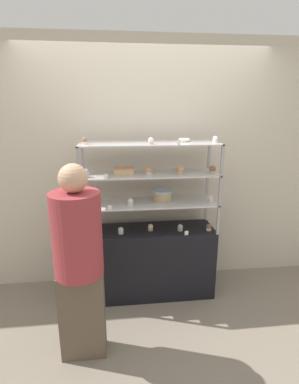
{
  "coord_description": "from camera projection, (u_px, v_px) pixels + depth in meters",
  "views": [
    {
      "loc": [
        -0.32,
        -2.78,
        1.91
      ],
      "look_at": [
        0.0,
        0.0,
        1.12
      ],
      "focal_mm": 28.0,
      "sensor_mm": 36.0,
      "label": 1
    }
  ],
  "objects": [
    {
      "name": "ground_plane",
      "position": [
        150.0,
        291.0,
        3.22
      ],
      "size": [
        20.0,
        20.0,
        0.0
      ],
      "primitive_type": "plane",
      "color": "gray"
    },
    {
      "name": "back_wall",
      "position": [
        146.0,
        166.0,
        3.2
      ],
      "size": [
        8.0,
        0.05,
        2.6
      ],
      "color": "beige",
      "rests_on": "ground_plane"
    },
    {
      "name": "display_base",
      "position": [
        150.0,
        261.0,
        3.12
      ],
      "size": [
        1.3,
        0.42,
        0.72
      ],
      "color": "black",
      "rests_on": "ground_plane"
    },
    {
      "name": "display_riser_lower",
      "position": [
        150.0,
        204.0,
        2.95
      ],
      "size": [
        1.3,
        0.42,
        0.29
      ],
      "color": "#99999E",
      "rests_on": "display_base"
    },
    {
      "name": "display_riser_middle",
      "position": [
        150.0,
        175.0,
        2.87
      ],
      "size": [
        1.3,
        0.42,
        0.29
      ],
      "color": "#99999E",
      "rests_on": "display_riser_lower"
    },
    {
      "name": "display_riser_upper",
      "position": [
        150.0,
        145.0,
        2.79
      ],
      "size": [
        1.3,
        0.42,
        0.29
      ],
      "color": "#99999E",
      "rests_on": "display_riser_middle"
    },
    {
      "name": "layer_cake_centerpiece",
      "position": [
        162.0,
        195.0,
        3.0
      ],
      "size": [
        0.19,
        0.19,
        0.1
      ],
      "color": "#DBBC84",
      "rests_on": "display_riser_lower"
    },
    {
      "name": "sheet_cake_frosted",
      "position": [
        124.0,
        171.0,
        2.84
      ],
      "size": [
        0.18,
        0.18,
        0.06
      ],
      "color": "#DBBC84",
      "rests_on": "display_riser_middle"
    },
    {
      "name": "cupcake_0",
      "position": [
        88.0,
        232.0,
        2.87
      ],
      "size": [
        0.05,
        0.05,
        0.07
      ],
      "color": "#CCB28C",
      "rests_on": "display_base"
    },
    {
      "name": "cupcake_1",
      "position": [
        121.0,
        231.0,
        2.9
      ],
      "size": [
        0.05,
        0.05,
        0.07
      ],
      "color": "white",
      "rests_on": "display_base"
    },
    {
      "name": "cupcake_2",
      "position": [
        151.0,
        227.0,
        2.98
      ],
      "size": [
        0.05,
        0.05,
        0.07
      ],
      "color": "#CCB28C",
      "rests_on": "display_base"
    },
    {
      "name": "cupcake_3",
      "position": [
        180.0,
        228.0,
        2.98
      ],
      "size": [
        0.05,
        0.05,
        0.07
      ],
      "color": "#CCB28C",
      "rests_on": "display_base"
    },
    {
      "name": "cupcake_4",
      "position": [
        209.0,
        227.0,
        2.98
      ],
      "size": [
        0.05,
        0.05,
        0.07
      ],
      "color": "beige",
      "rests_on": "display_base"
    },
    {
      "name": "price_tag_0",
      "position": [
        187.0,
        233.0,
        2.87
      ],
      "size": [
        0.04,
        0.0,
        0.04
      ],
      "color": "white",
      "rests_on": "display_base"
    },
    {
      "name": "cupcake_5",
      "position": [
        86.0,
        204.0,
        2.77
      ],
      "size": [
        0.06,
        0.06,
        0.07
      ],
      "color": "white",
      "rests_on": "display_riser_lower"
    },
    {
      "name": "cupcake_6",
      "position": [
        130.0,
        202.0,
        2.83
      ],
      "size": [
        0.06,
        0.06,
        0.07
      ],
      "color": "white",
      "rests_on": "display_riser_lower"
    },
    {
      "name": "cupcake_7",
      "position": [
        211.0,
        199.0,
        2.92
      ],
      "size": [
        0.06,
        0.06,
        0.07
      ],
      "color": "beige",
      "rests_on": "display_riser_lower"
    },
    {
      "name": "price_tag_1",
      "position": [
        110.0,
        207.0,
        2.71
      ],
      "size": [
        0.04,
        0.0,
        0.04
      ],
      "color": "white",
      "rests_on": "display_riser_lower"
    },
    {
      "name": "cupcake_8",
      "position": [
        86.0,
        173.0,
        2.69
      ],
      "size": [
        0.07,
        0.07,
        0.08
      ],
      "color": "beige",
      "rests_on": "display_riser_middle"
    },
    {
      "name": "cupcake_9",
      "position": [
        149.0,
        171.0,
        2.8
      ],
      "size": [
        0.07,
        0.07,
        0.08
      ],
      "color": "beige",
      "rests_on": "display_riser_middle"
    },
    {
      "name": "cupcake_10",
      "position": [
        180.0,
        170.0,
        2.83
      ],
      "size": [
        0.07,
        0.07,
        0.08
      ],
      "color": "#CCB28C",
      "rests_on": "display_riser_middle"
    },
    {
      "name": "cupcake_11",
      "position": [
        213.0,
        170.0,
        2.85
      ],
      "size": [
        0.07,
        0.07,
        0.08
      ],
      "color": "#CCB28C",
      "rests_on": "display_riser_middle"
    },
    {
      "name": "price_tag_2",
      "position": [
        106.0,
        176.0,
        2.63
      ],
      "size": [
        0.04,
        0.0,
        0.04
      ],
      "color": "white",
      "rests_on": "display_riser_middle"
    },
    {
      "name": "cupcake_12",
      "position": [
        85.0,
        141.0,
        2.66
      ],
      "size": [
        0.05,
        0.05,
        0.06
      ],
      "color": "beige",
      "rests_on": "display_riser_upper"
    },
    {
      "name": "cupcake_13",
      "position": [
        151.0,
        141.0,
        2.67
      ],
      "size": [
        0.05,
        0.05,
        0.06
      ],
      "color": "#CCB28C",
      "rests_on": "display_riser_upper"
    },
    {
      "name": "cupcake_14",
      "position": [
        215.0,
        139.0,
        2.79
      ],
      "size": [
        0.05,
        0.05,
        0.06
      ],
      "color": "white",
      "rests_on": "display_riser_upper"
    },
    {
      "name": "price_tag_3",
      "position": [
        179.0,
        142.0,
        2.62
      ],
      "size": [
        0.04,
        0.0,
        0.04
      ],
      "color": "white",
      "rests_on": "display_riser_upper"
    },
    {
      "name": "donut_glazed",
      "position": [
        184.0,
        140.0,
        2.87
      ],
      "size": [
        0.11,
        0.11,
        0.03
      ],
      "color": "#EFE5CC",
      "rests_on": "display_riser_upper"
    },
    {
      "name": "customer_figure",
      "position": [
        79.0,
        260.0,
        2.21
      ],
      "size": [
        0.36,
        0.36,
        1.55
      ],
      "color": "brown",
      "rests_on": "ground_plane"
    }
  ]
}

